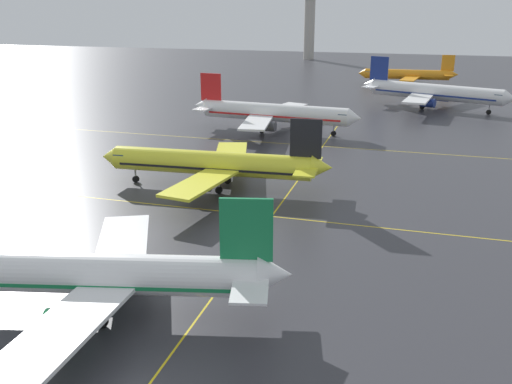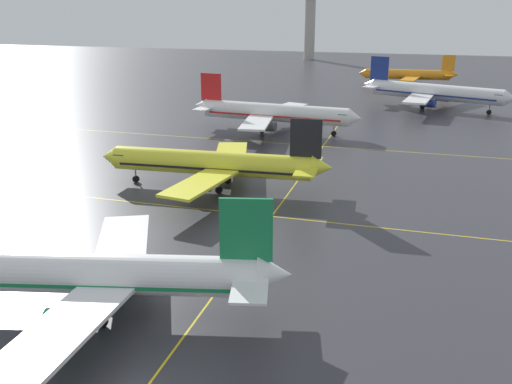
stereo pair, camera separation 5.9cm
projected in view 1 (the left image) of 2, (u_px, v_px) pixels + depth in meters
name	position (u px, v px, depth m)	size (l,w,h in m)	color
airliner_front_gate	(92.00, 274.00, 50.14)	(36.07, 30.66, 11.30)	white
airliner_second_row	(214.00, 164.00, 84.61)	(36.27, 31.23, 11.27)	yellow
airliner_third_row	(273.00, 113.00, 122.48)	(38.57, 33.17, 11.99)	white
airliner_far_left_stand	(433.00, 92.00, 149.01)	(40.00, 34.25, 12.81)	white
airliner_far_right_stand	(408.00, 75.00, 192.26)	(33.30, 28.68, 10.35)	orange
taxiway_markings	(272.00, 216.00, 74.35)	(146.28, 131.97, 0.01)	yellow
control_tower	(310.00, 17.00, 274.96)	(8.82, 8.82, 34.95)	#ADA89E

